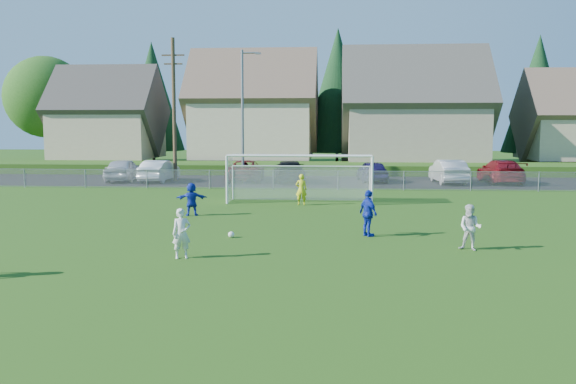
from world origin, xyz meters
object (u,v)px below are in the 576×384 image
object	(u,v)px
player_white_b	(470,228)
player_blue_a	(368,213)
player_white_a	(182,233)
player_blue_b	(192,199)
goalkeeper	(301,190)
car_a	(124,170)
car_c	(246,171)
soccer_ball	(231,235)
car_b	(159,171)
car_g	(501,171)
car_f	(448,171)
car_d	(289,171)
soccer_goal	(300,171)
car_e	(372,171)

from	to	relation	value
player_white_b	player_blue_a	world-z (taller)	player_blue_a
player_white_a	player_blue_b	distance (m)	8.72
goalkeeper	car_a	distance (m)	17.89
goalkeeper	car_c	world-z (taller)	goalkeeper
soccer_ball	car_c	size ratio (longest dim) A/B	0.04
player_white_b	car_b	size ratio (longest dim) A/B	0.32
car_a	car_g	distance (m)	26.35
car_a	car_c	size ratio (longest dim) A/B	0.88
player_white_a	car_b	xyz separation A→B (m)	(-7.78, 24.27, 0.00)
soccer_ball	car_f	xyz separation A→B (m)	(11.40, 21.14, 0.70)
player_blue_b	car_f	distance (m)	21.31
soccer_ball	car_c	world-z (taller)	car_c
car_a	car_d	bearing A→B (deg)	176.29
goalkeeper	soccer_goal	bearing A→B (deg)	-86.29
car_d	player_blue_a	bearing A→B (deg)	96.04
soccer_goal	car_e	bearing A→B (deg)	68.99
player_white_b	car_c	world-z (taller)	car_c
player_blue_b	car_g	size ratio (longest dim) A/B	0.27
player_blue_b	soccer_goal	world-z (taller)	soccer_goal
car_a	car_d	size ratio (longest dim) A/B	0.92
car_a	soccer_goal	size ratio (longest dim) A/B	0.64
car_d	car_g	world-z (taller)	car_g
car_d	soccer_goal	distance (m)	10.96
car_e	car_g	xyz separation A→B (m)	(8.77, -0.14, 0.05)
car_d	goalkeeper	bearing A→B (deg)	91.09
car_b	car_e	size ratio (longest dim) A/B	1.05
car_g	soccer_goal	xyz separation A→B (m)	(-13.18, -11.36, 0.83)
car_b	player_white_b	bearing A→B (deg)	129.71
car_b	soccer_goal	distance (m)	14.93
player_white_b	car_f	world-z (taller)	car_f
car_d	car_f	distance (m)	10.92
goalkeeper	soccer_goal	size ratio (longest dim) A/B	0.21
soccer_ball	car_a	world-z (taller)	car_a
car_f	car_g	distance (m)	3.68
player_blue_a	soccer_goal	distance (m)	10.15
player_blue_a	car_a	xyz separation A→B (m)	(-16.17, 20.33, -0.03)
goalkeeper	car_d	size ratio (longest dim) A/B	0.30
car_a	car_b	world-z (taller)	car_a
goalkeeper	car_f	size ratio (longest dim) A/B	0.32
player_blue_b	car_e	size ratio (longest dim) A/B	0.33
car_e	soccer_ball	bearing A→B (deg)	67.59
player_blue_a	soccer_goal	size ratio (longest dim) A/B	0.23
soccer_ball	player_blue_b	xyz separation A→B (m)	(-2.63, 5.10, 0.62)
player_blue_a	car_b	distance (m)	24.32
car_f	car_g	bearing A→B (deg)	-175.13
player_blue_b	car_c	xyz separation A→B (m)	(-0.05, 16.69, 0.01)
car_d	car_e	xyz separation A→B (m)	(5.79, 0.66, -0.00)
car_a	car_c	distance (m)	8.66
car_c	soccer_goal	bearing A→B (deg)	107.98
soccer_ball	player_white_a	bearing A→B (deg)	-104.70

